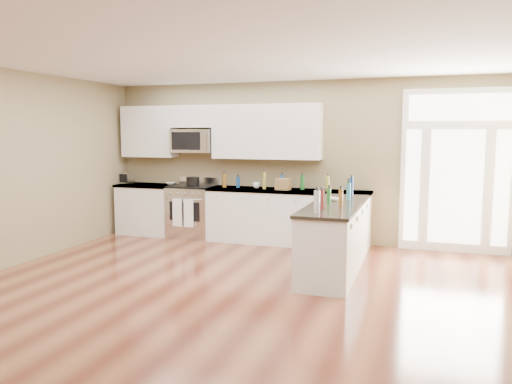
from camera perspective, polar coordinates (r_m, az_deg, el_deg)
ground at (r=5.31m, az=-5.51°, el=-14.32°), size 8.00×8.00×0.00m
room_shell at (r=4.96m, az=-5.74°, el=4.43°), size 8.00×8.00×8.00m
back_cabinet_left at (r=9.67m, az=-12.23°, el=-2.09°), size 1.10×0.66×0.94m
back_cabinet_right at (r=8.62m, az=3.51°, el=-3.03°), size 2.85×0.66×0.94m
peninsula_cabinet at (r=7.01m, az=9.01°, el=-5.43°), size 0.69×2.32×0.94m
upper_cabinet_left at (r=9.69m, az=-12.07°, el=6.75°), size 1.04×0.33×0.95m
upper_cabinet_right at (r=8.75m, az=1.18°, el=6.91°), size 1.94×0.33×0.95m
upper_cabinet_short at (r=9.26m, az=-7.09°, el=8.56°), size 0.82×0.33×0.40m
microwave at (r=9.22m, az=-7.16°, el=5.83°), size 0.78×0.41×0.42m
entry_door at (r=8.51m, az=21.93°, el=2.22°), size 1.70×0.10×2.60m
kitchen_range at (r=9.23m, az=-7.27°, el=-2.16°), size 0.80×0.71×1.08m
stockpot at (r=9.03m, az=-7.22°, el=1.24°), size 0.30×0.30×0.18m
toaster_oven at (r=9.89m, az=-14.59°, el=1.59°), size 0.29×0.25×0.22m
cardboard_box at (r=8.50m, az=3.10°, el=0.89°), size 0.26×0.21×0.19m
bowl_left at (r=9.46m, az=-9.73°, el=0.96°), size 0.20×0.20×0.04m
bowl_peninsula at (r=7.20m, az=8.91°, el=-0.82°), size 0.21×0.21×0.05m
cup_counter at (r=8.75m, az=0.05°, el=0.77°), size 0.16×0.16×0.10m
counter_bottles at (r=7.75m, az=5.22°, el=0.52°), size 2.40×2.44×0.30m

